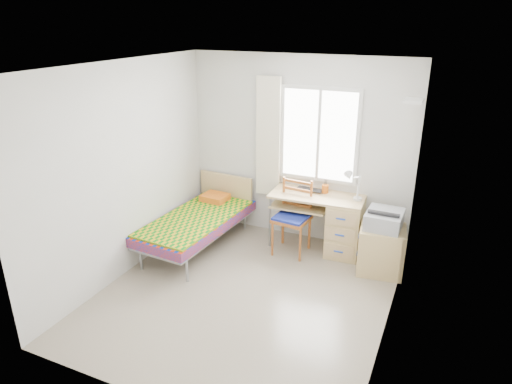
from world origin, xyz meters
TOP-DOWN VIEW (x-y plane):
  - floor at (0.00, 0.00)m, footprint 3.50×3.50m
  - ceiling at (0.00, 0.00)m, footprint 3.50×3.50m
  - wall_back at (0.00, 1.75)m, footprint 3.20×0.00m
  - wall_left at (-1.60, 0.00)m, footprint 0.00×3.50m
  - wall_right at (1.60, 0.00)m, footprint 0.00×3.50m
  - window at (0.30, 1.73)m, footprint 1.10×0.04m
  - curtain at (-0.42, 1.68)m, footprint 0.35×0.05m
  - floating_shelf at (1.49, 1.40)m, footprint 0.20×0.32m
  - bed at (-1.11, 0.86)m, footprint 0.99×1.92m
  - desk at (0.73, 1.47)m, footprint 1.29×0.64m
  - chair at (0.14, 1.25)m, footprint 0.48×0.48m
  - cabinet at (1.34, 1.19)m, footprint 0.62×0.57m
  - printer at (1.33, 1.23)m, footprint 0.43×0.50m
  - laptop at (0.25, 1.53)m, footprint 0.38×0.25m
  - pen_cup at (0.46, 1.60)m, footprint 0.11×0.11m
  - task_lamp at (0.87, 1.40)m, footprint 0.24×0.33m
  - book at (0.24, 1.46)m, footprint 0.17×0.22m

SIDE VIEW (x-z plane):
  - floor at x=0.00m, z-range 0.00..0.00m
  - cabinet at x=1.34m, z-range 0.00..0.60m
  - bed at x=-1.11m, z-range -0.01..0.79m
  - desk at x=0.73m, z-range 0.03..0.82m
  - chair at x=0.14m, z-range 0.06..1.08m
  - book at x=0.24m, z-range 0.58..0.60m
  - printer at x=1.33m, z-range 0.61..0.82m
  - laptop at x=0.25m, z-range 0.79..0.82m
  - pen_cup at x=0.46m, z-range 0.79..0.90m
  - task_lamp at x=0.87m, z-range 0.84..1.29m
  - wall_left at x=-1.60m, z-range -0.45..3.05m
  - wall_right at x=1.60m, z-range -0.45..3.05m
  - wall_back at x=0.00m, z-range -0.30..2.90m
  - curtain at x=-0.42m, z-range 0.60..2.30m
  - window at x=0.30m, z-range 0.90..2.20m
  - floating_shelf at x=1.49m, z-range 2.13..2.17m
  - ceiling at x=0.00m, z-range 2.60..2.60m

